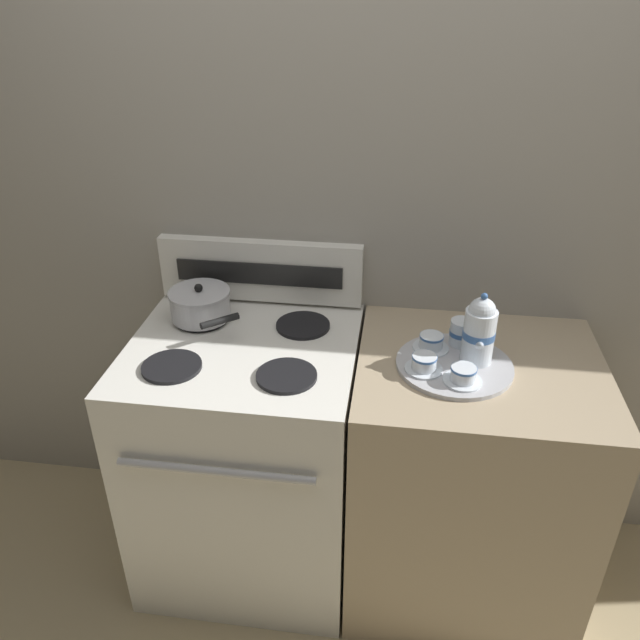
# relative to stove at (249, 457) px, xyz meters

# --- Properties ---
(ground_plane) EXTENTS (6.00, 6.00, 0.00)m
(ground_plane) POSITION_rel_stove_xyz_m (0.38, 0.00, -0.46)
(ground_plane) COLOR tan
(wall_back) EXTENTS (6.00, 0.05, 2.20)m
(wall_back) POSITION_rel_stove_xyz_m (0.38, 0.35, 0.64)
(wall_back) COLOR #9E998E
(wall_back) RESTS_ON ground
(stove) EXTENTS (0.72, 0.68, 0.93)m
(stove) POSITION_rel_stove_xyz_m (0.00, 0.00, 0.00)
(stove) COLOR silver
(stove) RESTS_ON ground
(control_panel) EXTENTS (0.70, 0.05, 0.22)m
(control_panel) POSITION_rel_stove_xyz_m (0.00, 0.30, 0.58)
(control_panel) COLOR silver
(control_panel) RESTS_ON stove
(side_counter) EXTENTS (0.74, 0.65, 0.92)m
(side_counter) POSITION_rel_stove_xyz_m (0.74, 0.00, -0.00)
(side_counter) COLOR tan
(side_counter) RESTS_ON ground
(saucepan) EXTENTS (0.26, 0.27, 0.12)m
(saucepan) POSITION_rel_stove_xyz_m (-0.17, 0.14, 0.52)
(saucepan) COLOR #B7B7BC
(saucepan) RESTS_ON stove
(serving_tray) EXTENTS (0.34, 0.34, 0.01)m
(serving_tray) POSITION_rel_stove_xyz_m (0.65, -0.02, 0.46)
(serving_tray) COLOR #B2B2B7
(serving_tray) RESTS_ON side_counter
(teapot) EXTENTS (0.09, 0.15, 0.22)m
(teapot) POSITION_rel_stove_xyz_m (0.72, 0.00, 0.57)
(teapot) COLOR silver
(teapot) RESTS_ON serving_tray
(teacup_left) EXTENTS (0.11, 0.11, 0.05)m
(teacup_left) POSITION_rel_stove_xyz_m (0.56, -0.07, 0.49)
(teacup_left) COLOR silver
(teacup_left) RESTS_ON serving_tray
(teacup_right) EXTENTS (0.11, 0.11, 0.05)m
(teacup_right) POSITION_rel_stove_xyz_m (0.67, -0.12, 0.49)
(teacup_right) COLOR silver
(teacup_right) RESTS_ON serving_tray
(teacup_front) EXTENTS (0.11, 0.11, 0.05)m
(teacup_front) POSITION_rel_stove_xyz_m (0.59, 0.05, 0.49)
(teacup_front) COLOR silver
(teacup_front) RESTS_ON serving_tray
(creamer_jug) EXTENTS (0.07, 0.07, 0.08)m
(creamer_jug) POSITION_rel_stove_xyz_m (0.68, 0.09, 0.51)
(creamer_jug) COLOR silver
(creamer_jug) RESTS_ON serving_tray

